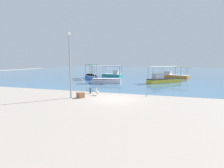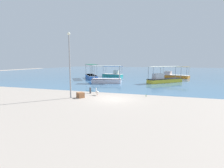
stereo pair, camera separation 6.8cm
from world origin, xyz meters
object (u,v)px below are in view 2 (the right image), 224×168
(lamp_post, at_px, (70,62))
(fishing_boat_near_left, at_px, (173,75))
(pelican, at_px, (97,92))
(fishing_boat_far_right, at_px, (107,80))
(glass_bottle, at_px, (146,96))
(cargo_crate, at_px, (80,95))
(fishing_boat_center, at_px, (164,79))
(mooring_bollard, at_px, (90,90))
(fishing_boat_far_left, at_px, (113,74))
(fishing_boat_outer, at_px, (91,76))

(lamp_post, bearing_deg, fishing_boat_near_left, 67.74)
(fishing_boat_near_left, distance_m, pelican, 25.14)
(fishing_boat_far_right, distance_m, glass_bottle, 12.28)
(lamp_post, relative_size, cargo_crate, 9.43)
(fishing_boat_center, relative_size, mooring_bollard, 8.14)
(fishing_boat_far_left, bearing_deg, fishing_boat_far_right, -77.86)
(fishing_boat_far_right, height_order, lamp_post, lamp_post)
(fishing_boat_far_right, height_order, cargo_crate, fishing_boat_far_right)
(fishing_boat_center, relative_size, cargo_crate, 8.65)
(fishing_boat_center, relative_size, fishing_boat_far_left, 1.10)
(fishing_boat_center, relative_size, fishing_boat_far_right, 1.15)
(fishing_boat_far_right, height_order, fishing_boat_far_left, fishing_boat_far_right)
(fishing_boat_far_right, bearing_deg, fishing_boat_center, 20.15)
(fishing_boat_center, height_order, lamp_post, lamp_post)
(fishing_boat_center, height_order, fishing_boat_far_right, fishing_boat_far_right)
(fishing_boat_center, xyz_separation_m, mooring_bollard, (-7.84, -13.00, -0.26))
(pelican, relative_size, glass_bottle, 2.96)
(fishing_boat_far_right, relative_size, lamp_post, 0.80)
(fishing_boat_near_left, height_order, lamp_post, lamp_post)
(fishing_boat_outer, height_order, mooring_bollard, fishing_boat_outer)
(mooring_bollard, bearing_deg, fishing_boat_center, 58.91)
(fishing_boat_outer, height_order, cargo_crate, fishing_boat_outer)
(fishing_boat_near_left, bearing_deg, pelican, -109.85)
(fishing_boat_center, bearing_deg, fishing_boat_far_left, 142.92)
(fishing_boat_near_left, xyz_separation_m, cargo_crate, (-9.65, -25.33, -0.30))
(fishing_boat_far_left, bearing_deg, glass_bottle, -64.61)
(fishing_boat_near_left, xyz_separation_m, lamp_post, (-10.53, -25.73, 3.02))
(fishing_boat_outer, height_order, fishing_boat_far_left, fishing_boat_outer)
(fishing_boat_far_right, xyz_separation_m, lamp_post, (0.56, -12.51, 3.03))
(mooring_bollard, bearing_deg, fishing_boat_near_left, 66.98)
(glass_bottle, bearing_deg, fishing_boat_far_right, 129.08)
(lamp_post, bearing_deg, glass_bottle, 22.63)
(pelican, xyz_separation_m, mooring_bollard, (-1.16, 0.82, 0.01))
(lamp_post, bearing_deg, fishing_boat_outer, 108.23)
(fishing_boat_far_left, xyz_separation_m, glass_bottle, (10.40, -21.91, -0.49))
(fishing_boat_far_left, distance_m, pelican, 23.41)
(lamp_post, height_order, glass_bottle, lamp_post)
(mooring_bollard, xyz_separation_m, glass_bottle, (6.34, 0.09, -0.28))
(fishing_boat_outer, relative_size, lamp_post, 0.98)
(fishing_boat_near_left, relative_size, glass_bottle, 24.14)
(cargo_crate, bearing_deg, glass_bottle, 22.37)
(fishing_boat_far_right, bearing_deg, mooring_bollard, -81.74)
(fishing_boat_far_right, bearing_deg, cargo_crate, -83.21)
(fishing_boat_far_left, bearing_deg, cargo_crate, -80.49)
(glass_bottle, bearing_deg, fishing_boat_center, 83.36)
(fishing_boat_outer, relative_size, mooring_bollard, 8.70)
(cargo_crate, bearing_deg, fishing_boat_far_right, 96.79)
(lamp_post, distance_m, glass_bottle, 8.52)
(fishing_boat_far_left, relative_size, glass_bottle, 19.85)
(cargo_crate, height_order, glass_bottle, cargo_crate)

